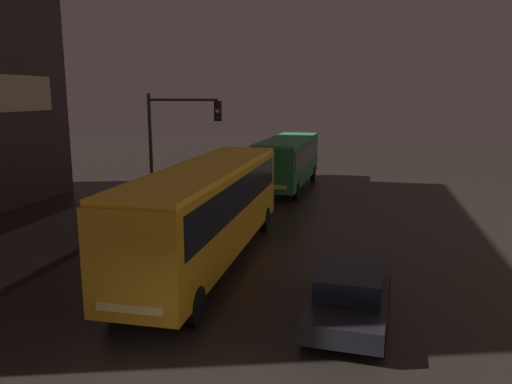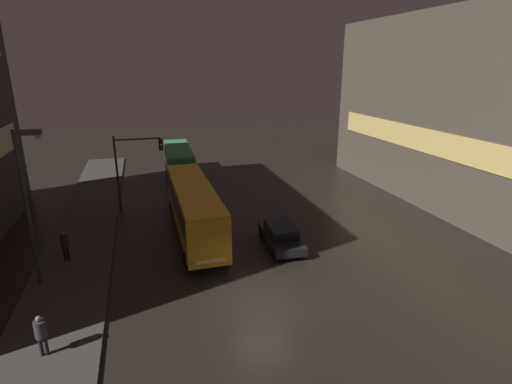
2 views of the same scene
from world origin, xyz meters
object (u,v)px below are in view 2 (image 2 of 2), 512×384
Objects in this scene: bus_far at (179,159)px; pedestrian_mid at (65,243)px; car_taxi at (281,235)px; street_lamp_sidewalk at (29,186)px; traffic_light_main at (134,159)px; pedestrian_near at (41,332)px; bus_near at (193,204)px.

bus_far reaches higher than pedestrian_mid.
car_taxi is 13.92m from street_lamp_sidewalk.
traffic_light_main reaches higher than pedestrian_mid.
street_lamp_sidewalk is (-0.63, -2.47, 4.09)m from pedestrian_mid.
traffic_light_main reaches higher than bus_far.
street_lamp_sidewalk is (-8.60, -18.77, 3.41)m from bus_far.
bus_far is 1.22× the size of street_lamp_sidewalk.
bus_far is 1.97× the size of car_taxi.
pedestrian_near is (-7.55, -24.53, -0.71)m from bus_far.
car_taxi is 2.82× the size of pedestrian_near.
pedestrian_mid is 0.31× the size of traffic_light_main.
bus_near is 1.53× the size of street_lamp_sidewalk.
car_taxi is at bearing 105.91° from bus_far.
street_lamp_sidewalk is at bearing 66.96° from bus_far.
traffic_light_main reaches higher than bus_near.
pedestrian_near is 7.16m from street_lamp_sidewalk.
traffic_light_main reaches higher than pedestrian_near.
traffic_light_main is (-4.03, -8.01, 2.04)m from bus_far.
pedestrian_mid is at bearing 175.57° from pedestrian_near.
street_lamp_sidewalk reaches higher than bus_near.
traffic_light_main is 11.77m from street_lamp_sidewalk.
pedestrian_near is (-12.04, -7.00, 0.47)m from car_taxi.
bus_far is at bearing 63.30° from traffic_light_main.
pedestrian_near is at bearing 178.60° from pedestrian_mid.
pedestrian_near is 0.30× the size of traffic_light_main.
pedestrian_near is at bearing 54.79° from bus_near.
street_lamp_sidewalk is at bearing -113.00° from traffic_light_main.
car_taxi is 13.93m from pedestrian_near.
traffic_light_main is 0.74× the size of street_lamp_sidewalk.
car_taxi is at bearing -48.20° from traffic_light_main.
pedestrian_mid is (-0.41, 8.23, 0.03)m from pedestrian_near.
bus_far is 5.55× the size of pedestrian_near.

